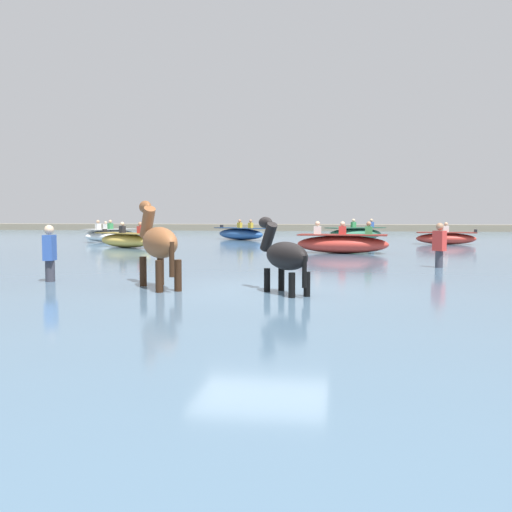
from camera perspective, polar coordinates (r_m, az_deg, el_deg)
The scene contains 14 objects.
ground_plane at distance 10.93m, azimuth 0.57°, elevation -5.61°, with size 120.00×120.00×0.00m, color #666051.
water_surface at distance 20.79m, azimuth 4.24°, elevation -0.41°, with size 90.00×90.00×0.43m, color slate.
horse_lead_chestnut at distance 11.23m, azimuth -9.66°, elevation 1.08°, with size 1.42×1.79×2.13m.
horse_trailing_black at distance 10.32m, azimuth 2.84°, elevation -0.21°, with size 1.21×1.51×1.81m.
boat_distant_east at distance 25.64m, azimuth -12.81°, elevation 1.56°, with size 3.33×2.72×1.11m.
boat_far_inshore at distance 32.39m, azimuth 9.83°, elevation 2.18°, with size 3.54×2.99×1.20m.
boat_far_offshore at distance 29.05m, azimuth 18.32°, elevation 1.69°, with size 2.83×1.11×1.07m.
boat_near_starboard at distance 31.27m, azimuth -14.11°, elevation 2.01°, with size 2.53×3.47×1.15m.
boat_mid_outer at distance 21.43m, azimuth 8.56°, elevation 1.23°, with size 3.46×1.52×1.18m.
boat_near_port at distance 32.71m, azimuth -1.55°, elevation 2.23°, with size 3.53×3.32×1.16m.
boat_mid_channel at distance 36.53m, azimuth -14.65°, elevation 2.19°, with size 2.84×1.42×1.03m.
person_spectator_far at distance 12.94m, azimuth -19.75°, elevation -0.47°, with size 0.25×0.35×1.63m.
person_wading_mid at distance 16.18m, azimuth 17.70°, elevation 0.45°, with size 0.37×0.37×1.63m.
far_shoreline at distance 51.68m, azimuth 6.63°, elevation 2.58°, with size 80.00×2.40×1.00m, color gray.
Camera 1 is at (1.43, -10.68, 1.84)m, focal length 40.37 mm.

